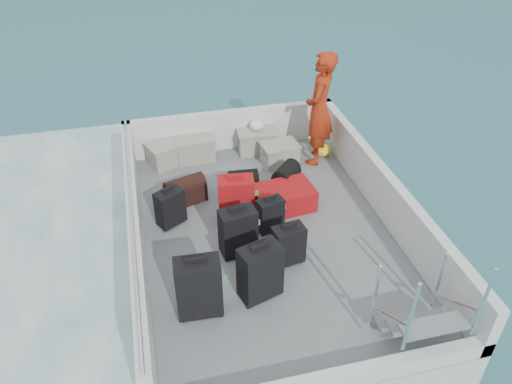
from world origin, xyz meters
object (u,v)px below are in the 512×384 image
crate_3 (280,155)px  suitcase_8 (283,198)px  crate_1 (195,149)px  crate_2 (257,141)px  passenger (319,109)px  suitcase_3 (260,273)px  suitcase_6 (288,245)px  suitcase_4 (238,232)px  suitcase_0 (199,288)px  suitcase_7 (270,215)px  crate_0 (168,154)px  suitcase_5 (236,199)px  suitcase_2 (170,208)px

crate_3 → suitcase_8: bearing=-103.5°
crate_1 → crate_2: size_ratio=0.98×
crate_3 → passenger: size_ratio=0.30×
suitcase_3 → suitcase_6: suitcase_3 is taller
suitcase_6 → suitcase_8: suitcase_6 is taller
suitcase_4 → passenger: passenger is taller
suitcase_6 → crate_2: bearing=75.1°
suitcase_0 → suitcase_7: size_ratio=1.54×
suitcase_0 → suitcase_3: bearing=10.5°
crate_0 → suitcase_5: bearing=-65.1°
suitcase_0 → suitcase_2: size_ratio=1.40×
suitcase_6 → crate_3: size_ratio=0.99×
suitcase_3 → suitcase_4: bearing=78.9°
suitcase_4 → suitcase_5: size_ratio=1.00×
suitcase_2 → suitcase_4: (0.79, -0.81, 0.06)m
suitcase_3 → suitcase_5: size_ratio=1.08×
suitcase_8 → crate_1: size_ratio=1.39×
suitcase_4 → suitcase_5: (0.12, 0.70, -0.00)m
suitcase_2 → suitcase_0: bearing=-115.6°
suitcase_0 → suitcase_6: 1.34m
suitcase_8 → crate_2: bearing=-6.5°
crate_0 → crate_3: bearing=-13.9°
suitcase_3 → passenger: bearing=41.3°
crate_2 → passenger: bearing=-30.4°
suitcase_5 → suitcase_6: size_ratio=1.22×
crate_1 → passenger: bearing=-14.9°
suitcase_6 → suitcase_8: bearing=67.3°
suitcase_7 → crate_2: size_ratio=0.80×
suitcase_3 → passenger: 3.27m
suitcase_7 → crate_0: bearing=105.9°
suitcase_5 → crate_1: size_ratio=1.10×
suitcase_3 → crate_3: (1.04, 2.77, -0.20)m
suitcase_0 → suitcase_5: size_ratio=1.14×
suitcase_6 → passenger: passenger is taller
suitcase_0 → suitcase_2: (-0.15, 1.69, -0.11)m
suitcase_7 → crate_3: (0.61, 1.63, -0.08)m
suitcase_5 → suitcase_8: size_ratio=0.79×
suitcase_3 → suitcase_8: bearing=47.1°
suitcase_0 → crate_1: suitcase_0 is taller
suitcase_5 → crate_2: bearing=75.1°
suitcase_0 → suitcase_8: suitcase_0 is taller
crate_0 → crate_3: crate_0 is taller
suitcase_2 → suitcase_6: (1.36, -1.13, 0.00)m
suitcase_7 → crate_0: suitcase_7 is taller
suitcase_4 → crate_2: size_ratio=1.08×
suitcase_0 → suitcase_7: bearing=50.3°
suitcase_2 → crate_0: bearing=55.3°
suitcase_6 → crate_0: suitcase_6 is taller
suitcase_5 → suitcase_7: 0.54m
suitcase_0 → crate_2: 3.69m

